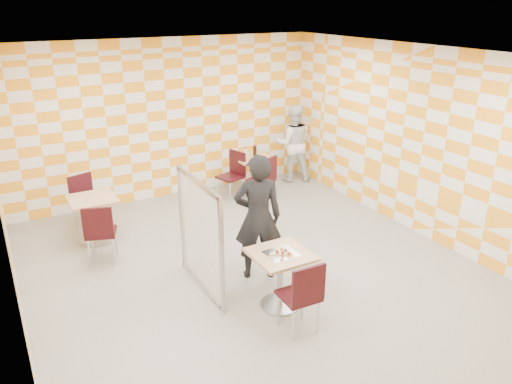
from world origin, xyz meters
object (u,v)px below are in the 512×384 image
at_px(chair_second_side, 234,171).
at_px(man_dark, 258,217).
at_px(chair_second_front, 265,176).
at_px(partition, 200,235).
at_px(chair_empty_far, 85,198).
at_px(soda_bottle, 255,151).
at_px(empty_table, 94,212).
at_px(main_table, 280,270).
at_px(second_table, 252,168).
at_px(sport_bottle, 246,152).
at_px(man_white, 293,143).
at_px(chair_main_front, 303,293).
at_px(chair_empty_near, 100,229).

distance_m(chair_second_side, man_dark, 2.98).
xyz_separation_m(chair_second_front, partition, (-2.21, -2.18, 0.25)).
xyz_separation_m(chair_empty_far, soda_bottle, (3.30, 0.12, 0.31)).
relative_size(empty_table, chair_empty_far, 0.81).
distance_m(main_table, second_table, 3.98).
relative_size(empty_table, sport_bottle, 3.75).
bearing_deg(partition, main_table, -50.77).
bearing_deg(soda_bottle, chair_second_side, -168.91).
height_order(main_table, chair_second_side, chair_second_side).
bearing_deg(man_white, sport_bottle, 31.06).
height_order(second_table, man_white, man_white).
height_order(chair_main_front, chair_second_side, same).
height_order(chair_main_front, man_dark, man_dark).
bearing_deg(empty_table, soda_bottle, 12.54).
bearing_deg(chair_second_side, empty_table, -167.18).
xyz_separation_m(second_table, partition, (-2.28, -2.80, 0.28)).
distance_m(partition, man_white, 4.54).
bearing_deg(chair_main_front, sport_bottle, 70.40).
distance_m(empty_table, soda_bottle, 3.38).
height_order(chair_second_side, chair_empty_near, same).
relative_size(man_dark, man_white, 1.09).
bearing_deg(second_table, soda_bottle, 17.95).
height_order(main_table, sport_bottle, sport_bottle).
relative_size(partition, man_white, 0.95).
bearing_deg(sport_bottle, chair_second_front, -86.92).
bearing_deg(empty_table, chair_empty_far, 90.99).
height_order(chair_empty_near, partition, partition).
distance_m(chair_empty_near, soda_bottle, 3.69).
relative_size(chair_main_front, man_white, 0.57).
bearing_deg(man_dark, chair_empty_near, -15.48).
bearing_deg(man_white, chair_empty_near, 44.46).
xyz_separation_m(empty_table, partition, (0.93, -2.09, 0.28)).
distance_m(second_table, chair_empty_far, 3.22).
bearing_deg(partition, soda_bottle, 50.22).
distance_m(chair_second_side, soda_bottle, 0.61).
bearing_deg(sport_bottle, chair_main_front, -109.60).
bearing_deg(man_white, chair_main_front, 81.75).
bearing_deg(empty_table, main_table, -61.04).
height_order(second_table, chair_empty_far, chair_empty_far).
bearing_deg(chair_second_front, man_dark, -121.75).
xyz_separation_m(empty_table, chair_main_front, (1.57, -3.54, 0.04)).
distance_m(chair_main_front, soda_bottle, 4.61).
bearing_deg(empty_table, partition, -65.96).
relative_size(chair_empty_near, partition, 0.60).
relative_size(chair_main_front, chair_empty_far, 1.00).
xyz_separation_m(chair_second_side, sport_bottle, (0.34, 0.15, 0.29)).
relative_size(main_table, partition, 0.48).
bearing_deg(man_white, chair_empty_far, 27.65).
bearing_deg(sport_bottle, man_white, 7.85).
height_order(man_white, sport_bottle, man_white).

